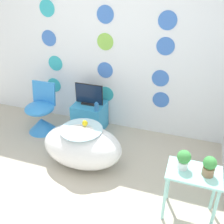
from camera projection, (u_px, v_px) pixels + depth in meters
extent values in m
plane|color=#BCB29E|center=(45.00, 208.00, 2.82)|extent=(12.00, 12.00, 0.00)
cube|color=white|center=(104.00, 44.00, 3.75)|extent=(4.66, 0.04, 2.60)
cylinder|color=#33B2BF|center=(54.00, 85.00, 4.34)|extent=(0.24, 0.01, 0.24)
cylinder|color=#33B2BF|center=(106.00, 94.00, 4.09)|extent=(0.24, 0.01, 0.24)
cylinder|color=#3F72CC|center=(161.00, 100.00, 3.83)|extent=(0.24, 0.01, 0.24)
cylinder|color=#33B2BF|center=(55.00, 63.00, 4.13)|extent=(0.24, 0.01, 0.24)
cylinder|color=#3F72CC|center=(105.00, 70.00, 3.90)|extent=(0.24, 0.01, 0.24)
cylinder|color=#3F72CC|center=(160.00, 78.00, 3.68)|extent=(0.24, 0.01, 0.24)
cylinder|color=#3F72CC|center=(49.00, 38.00, 3.96)|extent=(0.24, 0.01, 0.24)
cylinder|color=#8CCC4C|center=(105.00, 42.00, 3.70)|extent=(0.24, 0.01, 0.24)
cylinder|color=#3F72CC|center=(165.00, 46.00, 3.45)|extent=(0.24, 0.01, 0.24)
cylinder|color=#33B2BF|center=(47.00, 8.00, 3.75)|extent=(0.24, 0.01, 0.24)
cylinder|color=#3F72CC|center=(105.00, 14.00, 3.52)|extent=(0.24, 0.01, 0.24)
cylinder|color=#3F72CC|center=(168.00, 20.00, 3.29)|extent=(0.24, 0.01, 0.24)
ellipsoid|color=white|center=(82.00, 146.00, 3.34)|extent=(1.04, 0.64, 0.55)
cylinder|color=#B2DBEA|center=(81.00, 129.00, 3.21)|extent=(0.53, 0.53, 0.01)
sphere|color=yellow|center=(85.00, 123.00, 3.23)|extent=(0.07, 0.07, 0.07)
sphere|color=yellow|center=(84.00, 122.00, 3.21)|extent=(0.04, 0.04, 0.04)
cone|color=orange|center=(84.00, 123.00, 3.19)|extent=(0.02, 0.02, 0.02)
cone|color=#338CE0|center=(42.00, 124.00, 4.10)|extent=(0.42, 0.42, 0.22)
ellipsoid|color=#338CE0|center=(40.00, 108.00, 3.96)|extent=(0.44, 0.44, 0.16)
cube|color=#338CE0|center=(44.00, 93.00, 4.01)|extent=(0.38, 0.09, 0.36)
cube|color=#389ED6|center=(90.00, 116.00, 4.10)|extent=(0.47, 0.43, 0.44)
cube|color=white|center=(84.00, 118.00, 3.89)|extent=(0.40, 0.01, 0.12)
cube|color=black|center=(89.00, 103.00, 3.98)|extent=(0.23, 0.12, 0.02)
cube|color=black|center=(89.00, 94.00, 3.91)|extent=(0.44, 0.01, 0.31)
cube|color=#0F1E38|center=(89.00, 94.00, 3.90)|extent=(0.42, 0.01, 0.29)
cylinder|color=#2D72B7|center=(97.00, 107.00, 3.77)|extent=(0.06, 0.06, 0.12)
cylinder|color=#2D72B7|center=(96.00, 103.00, 3.74)|extent=(0.03, 0.03, 0.02)
cube|color=#99E0D8|center=(194.00, 173.00, 2.49)|extent=(0.51, 0.34, 0.02)
cylinder|color=#99E0D8|center=(164.00, 199.00, 2.57)|extent=(0.03, 0.03, 0.55)
cylinder|color=#99E0D8|center=(214.00, 212.00, 2.44)|extent=(0.03, 0.03, 0.55)
cylinder|color=#99E0D8|center=(169.00, 179.00, 2.81)|extent=(0.03, 0.03, 0.55)
cylinder|color=#99E0D8|center=(214.00, 190.00, 2.68)|extent=(0.03, 0.03, 0.55)
cylinder|color=white|center=(183.00, 165.00, 2.51)|extent=(0.10, 0.10, 0.08)
sphere|color=#3D8E42|center=(184.00, 157.00, 2.46)|extent=(0.13, 0.13, 0.13)
cylinder|color=#8C6B4C|center=(208.00, 171.00, 2.42)|extent=(0.11, 0.11, 0.09)
sphere|color=#3D8E42|center=(210.00, 163.00, 2.38)|extent=(0.12, 0.12, 0.12)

